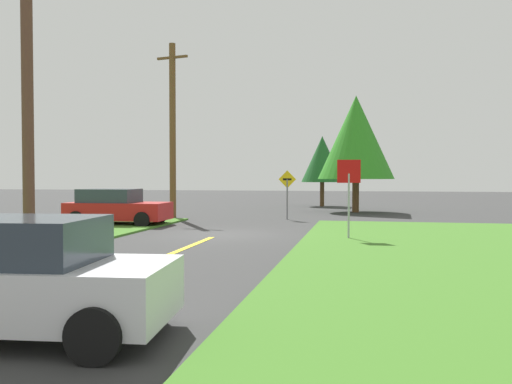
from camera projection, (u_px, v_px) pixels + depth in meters
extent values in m
plane|color=#353535|center=(219.00, 234.00, 19.58)|extent=(120.00, 120.00, 0.00)
cube|color=yellow|center=(124.00, 273.00, 11.75)|extent=(0.20, 14.00, 0.01)
cylinder|color=#9EA0A8|center=(349.00, 207.00, 17.77)|extent=(0.07, 0.07, 2.27)
cube|color=red|center=(349.00, 171.00, 17.73)|extent=(0.79, 0.11, 0.79)
cube|color=silver|center=(28.00, 290.00, 7.02)|extent=(4.00, 2.18, 0.76)
cube|color=#2D3842|center=(16.00, 240.00, 7.02)|extent=(2.26, 1.79, 0.60)
cylinder|color=black|center=(143.00, 299.00, 7.78)|extent=(0.70, 0.29, 0.68)
cylinder|color=black|center=(95.00, 336.00, 6.01)|extent=(0.70, 0.29, 0.68)
cube|color=red|center=(119.00, 211.00, 23.29)|extent=(4.48, 2.09, 0.76)
cube|color=#2D3842|center=(110.00, 196.00, 23.34)|extent=(2.48, 1.81, 0.60)
cylinder|color=black|center=(159.00, 216.00, 23.99)|extent=(0.68, 0.24, 0.68)
cylinder|color=black|center=(142.00, 220.00, 22.07)|extent=(0.68, 0.24, 0.68)
cylinder|color=black|center=(98.00, 216.00, 24.52)|extent=(0.68, 0.24, 0.68)
cylinder|color=black|center=(76.00, 219.00, 22.60)|extent=(0.68, 0.24, 0.68)
cylinder|color=brown|center=(28.00, 102.00, 14.82)|extent=(0.32, 0.32, 8.59)
cylinder|color=brown|center=(173.00, 131.00, 27.51)|extent=(0.33, 0.33, 9.16)
cube|color=brown|center=(172.00, 57.00, 27.39)|extent=(1.79, 0.45, 0.12)
cylinder|color=slate|center=(287.00, 199.00, 26.38)|extent=(0.08, 0.08, 2.03)
cube|color=yellow|center=(287.00, 179.00, 26.35)|extent=(0.90, 0.11, 0.91)
cube|color=black|center=(287.00, 179.00, 26.35)|extent=(0.45, 0.08, 0.10)
cylinder|color=brown|center=(356.00, 196.00, 31.75)|extent=(0.41, 0.41, 2.03)
cone|color=#2F8A22|center=(356.00, 137.00, 31.64)|extent=(4.60, 4.60, 5.06)
cylinder|color=brown|center=(322.00, 194.00, 38.16)|extent=(0.31, 0.31, 1.77)
cone|color=#1D5A24|center=(322.00, 159.00, 38.09)|extent=(3.05, 3.05, 3.35)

